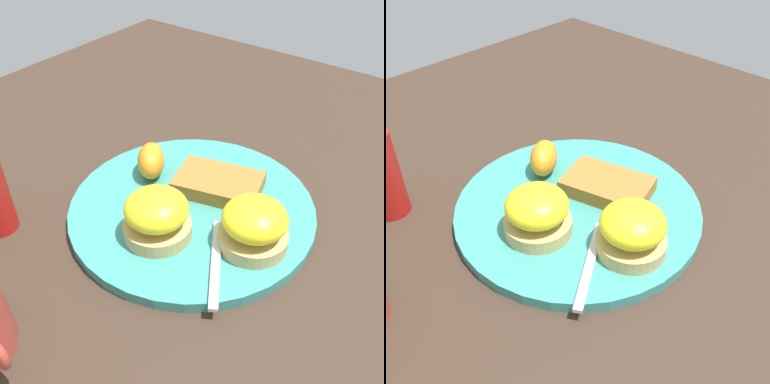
{
  "view_description": "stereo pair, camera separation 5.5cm",
  "coord_description": "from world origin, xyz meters",
  "views": [
    {
      "loc": [
        0.26,
        -0.35,
        0.38
      ],
      "look_at": [
        0.0,
        0.0,
        0.03
      ],
      "focal_mm": 42.0,
      "sensor_mm": 36.0,
      "label": 1
    },
    {
      "loc": [
        0.3,
        -0.31,
        0.38
      ],
      "look_at": [
        0.0,
        0.0,
        0.03
      ],
      "focal_mm": 42.0,
      "sensor_mm": 36.0,
      "label": 2
    }
  ],
  "objects": [
    {
      "name": "orange_wedge",
      "position": [
        -0.08,
        0.02,
        0.04
      ],
      "size": [
        0.07,
        0.07,
        0.04
      ],
      "primitive_type": "ellipsoid",
      "rotation": [
        0.0,
        0.0,
        5.37
      ],
      "color": "orange",
      "rests_on": "plate"
    },
    {
      "name": "sandwich_benedict_right",
      "position": [
        0.1,
        -0.01,
        0.04
      ],
      "size": [
        0.08,
        0.08,
        0.06
      ],
      "color": "tan",
      "rests_on": "plate"
    },
    {
      "name": "sandwich_benedict_left",
      "position": [
        0.0,
        -0.07,
        0.04
      ],
      "size": [
        0.08,
        0.08,
        0.06
      ],
      "color": "tan",
      "rests_on": "plate"
    },
    {
      "name": "fork",
      "position": [
        0.04,
        -0.0,
        0.02
      ],
      "size": [
        0.14,
        0.21,
        0.0
      ],
      "color": "silver",
      "rests_on": "plate"
    },
    {
      "name": "plate",
      "position": [
        0.0,
        0.0,
        0.01
      ],
      "size": [
        0.31,
        0.31,
        0.01
      ],
      "primitive_type": "cylinder",
      "color": "teal",
      "rests_on": "ground_plane"
    },
    {
      "name": "ground_plane",
      "position": [
        0.0,
        0.0,
        0.0
      ],
      "size": [
        1.1,
        1.1,
        0.0
      ],
      "primitive_type": "plane",
      "color": "#38281E"
    },
    {
      "name": "hashbrown_patty",
      "position": [
        0.01,
        0.04,
        0.02
      ],
      "size": [
        0.12,
        0.1,
        0.02
      ],
      "primitive_type": "cube",
      "rotation": [
        0.0,
        0.0,
        0.27
      ],
      "color": "#9D652B",
      "rests_on": "plate"
    }
  ]
}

